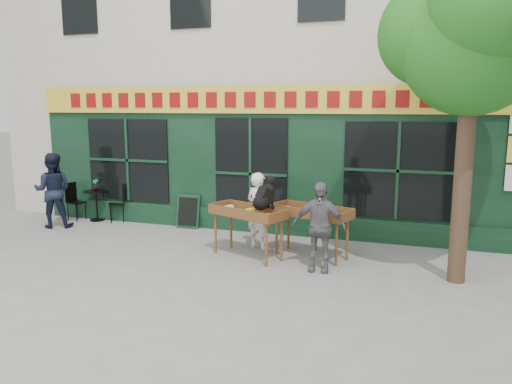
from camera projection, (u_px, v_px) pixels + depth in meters
ground at (210, 261)px, 9.34m from camera, size 80.00×80.00×0.00m
building at (293, 30)px, 14.06m from camera, size 14.00×7.26×10.00m
street_tree at (476, 23)px, 7.60m from camera, size 3.05×2.90×5.60m
book_cart_center at (248, 215)px, 9.45m from camera, size 1.62×1.14×0.99m
dog at (264, 192)px, 9.22m from camera, size 0.54×0.68×0.60m
woman at (258, 211)px, 10.07m from camera, size 0.67×0.56×1.56m
book_cart_right at (311, 215)px, 9.46m from camera, size 1.62×1.04×0.99m
man_right at (319, 227)px, 8.67m from camera, size 0.95×0.43×1.59m
bistro_table at (96, 199)px, 12.53m from camera, size 0.60×0.60×0.76m
bistro_chair_left at (73, 198)px, 12.65m from camera, size 0.42×0.41×0.95m
bistro_chair_right at (120, 200)px, 12.43m from camera, size 0.51×0.51×0.95m
potted_plant at (96, 185)px, 12.47m from camera, size 0.17×0.12×0.30m
man_left at (53, 190)px, 11.80m from camera, size 1.07×0.99×1.78m
chalkboard at (188, 211)px, 11.80m from camera, size 0.57×0.23×0.79m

